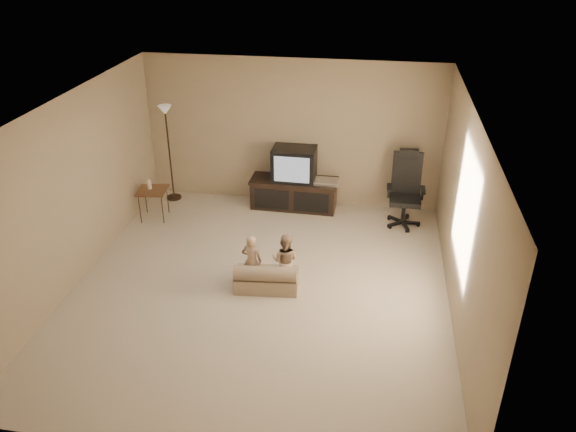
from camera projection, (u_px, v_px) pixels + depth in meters
name	position (u px, v px, depth m)	size (l,w,h in m)	color
floor	(260.00, 288.00, 7.61)	(5.50, 5.50, 0.00)	#C0B399
room_shell	(257.00, 186.00, 6.90)	(5.50, 5.50, 5.50)	white
tv_stand	(294.00, 183.00, 9.56)	(1.51, 0.58, 1.08)	black
office_chair	(405.00, 199.00, 9.04)	(0.60, 0.61, 1.23)	black
side_table	(152.00, 191.00, 9.18)	(0.52, 0.52, 0.70)	brown
floor_lamp	(167.00, 132.00, 9.49)	(0.26, 0.26, 1.70)	#302015
child_sofa	(266.00, 278.00, 7.52)	(0.88, 0.55, 0.41)	gray
toddler_left	(252.00, 260.00, 7.52)	(0.28, 0.20, 0.76)	tan
toddler_right	(285.00, 261.00, 7.48)	(0.39, 0.21, 0.79)	tan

